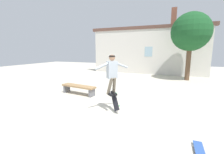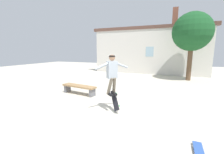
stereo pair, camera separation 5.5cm
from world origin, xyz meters
TOP-DOWN VIEW (x-y plane):
  - ground_plane at (0.00, 0.00)m, footprint 40.00×40.00m
  - building_backdrop at (0.03, 9.80)m, footprint 11.10×0.52m
  - tree_right at (3.44, 7.76)m, footprint 2.75×2.75m
  - park_bench at (-2.02, 1.51)m, footprint 1.95×0.69m
  - skater at (0.38, 0.10)m, footprint 0.91×0.97m
  - skateboard_flipping at (0.47, 0.15)m, footprint 0.52×0.44m
  - skateboard_resting at (2.98, -1.39)m, footprint 0.22×0.84m

SIDE VIEW (x-z plane):
  - ground_plane at x=0.00m, z-range 0.00..0.00m
  - skateboard_resting at x=2.98m, z-range 0.03..0.11m
  - park_bench at x=-2.02m, z-range 0.11..0.57m
  - skateboard_flipping at x=0.47m, z-range 0.07..0.77m
  - skater at x=0.38m, z-range 0.76..2.19m
  - building_backdrop at x=0.03m, z-range -0.59..5.22m
  - tree_right at x=3.44m, z-range 1.05..5.97m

